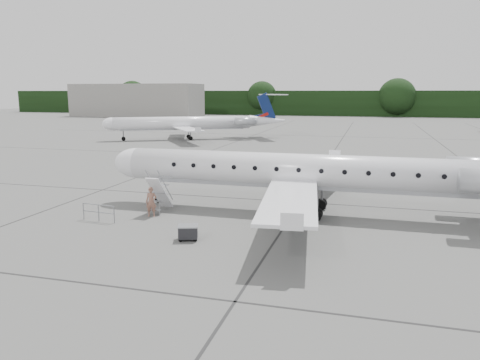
% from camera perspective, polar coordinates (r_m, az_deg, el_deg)
% --- Properties ---
extents(ground, '(320.00, 320.00, 0.00)m').
position_cam_1_polar(ground, '(25.71, 12.20, -6.53)').
color(ground, '#5A5A58').
rests_on(ground, ground).
extents(treeline, '(260.00, 4.00, 8.00)m').
position_cam_1_polar(treeline, '(154.61, 15.35, 8.99)').
color(treeline, black).
rests_on(treeline, ground).
extents(terminal_building, '(40.00, 14.00, 10.00)m').
position_cam_1_polar(terminal_building, '(152.29, -12.45, 9.48)').
color(terminal_building, gray).
rests_on(terminal_building, ground).
extents(main_regional_jet, '(29.25, 21.10, 7.48)m').
position_cam_1_polar(main_regional_jet, '(29.08, 7.80, 3.15)').
color(main_regional_jet, white).
rests_on(main_regional_jet, ground).
extents(airstair, '(0.86, 2.10, 2.35)m').
position_cam_1_polar(airstair, '(30.02, -9.77, -1.65)').
color(airstair, white).
rests_on(airstair, ground).
extents(passenger, '(0.76, 0.60, 1.83)m').
position_cam_1_polar(passenger, '(29.03, -10.77, -2.63)').
color(passenger, '#885A4A').
rests_on(passenger, ground).
extents(safety_railing, '(2.20, 0.31, 1.00)m').
position_cam_1_polar(safety_railing, '(28.78, -16.85, -3.87)').
color(safety_railing, gray).
rests_on(safety_railing, ground).
extents(baggage_cart, '(1.17, 1.06, 0.84)m').
position_cam_1_polar(baggage_cart, '(24.30, -6.36, -6.33)').
color(baggage_cart, black).
rests_on(baggage_cart, ground).
extents(bg_regional_left, '(34.07, 30.93, 7.31)m').
position_cam_1_polar(bg_regional_left, '(75.73, -6.99, 7.68)').
color(bg_regional_left, white).
rests_on(bg_regional_left, ground).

